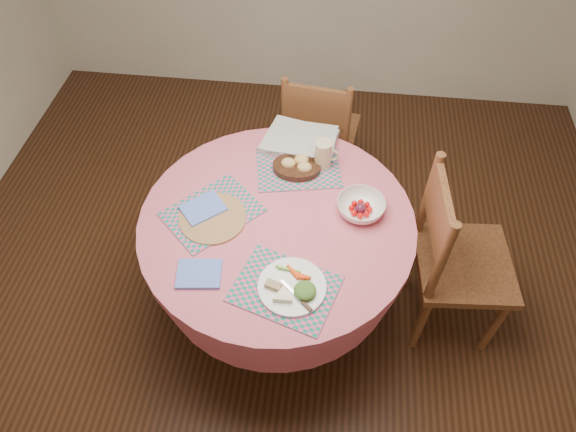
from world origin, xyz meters
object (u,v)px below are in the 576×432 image
(bread_bowl, at_px, (297,166))
(fruit_bowl, at_px, (361,207))
(chair_right, at_px, (454,258))
(chair_back, at_px, (319,132))
(wicker_trivet, at_px, (213,218))
(dinner_plate, at_px, (294,287))
(latte_mug, at_px, (324,154))
(dining_table, at_px, (278,245))

(bread_bowl, height_order, fruit_bowl, bread_bowl)
(chair_right, bearing_deg, chair_back, 34.92)
(chair_right, distance_m, wicker_trivet, 1.15)
(wicker_trivet, bearing_deg, fruit_bowl, 10.24)
(dinner_plate, bearing_deg, wicker_trivet, 141.04)
(bread_bowl, relative_size, latte_mug, 1.59)
(chair_right, height_order, latte_mug, chair_right)
(chair_back, xyz_separation_m, latte_mug, (0.05, -0.56, 0.35))
(chair_back, distance_m, wicker_trivet, 1.07)
(chair_back, distance_m, dinner_plate, 1.30)
(dining_table, height_order, bread_bowl, bread_bowl)
(dining_table, relative_size, fruit_bowl, 4.91)
(chair_back, relative_size, wicker_trivet, 3.07)
(dining_table, height_order, fruit_bowl, fruit_bowl)
(bread_bowl, relative_size, fruit_bowl, 0.91)
(dining_table, distance_m, wicker_trivet, 0.35)
(chair_right, height_order, bread_bowl, chair_right)
(dining_table, height_order, wicker_trivet, wicker_trivet)
(chair_back, relative_size, bread_bowl, 4.00)
(wicker_trivet, relative_size, bread_bowl, 1.30)
(chair_right, distance_m, dinner_plate, 0.86)
(chair_back, distance_m, latte_mug, 0.66)
(latte_mug, bearing_deg, chair_back, 95.26)
(chair_back, bearing_deg, wicker_trivet, 74.18)
(wicker_trivet, bearing_deg, dinner_plate, -38.96)
(chair_right, relative_size, latte_mug, 6.99)
(dining_table, distance_m, dinner_plate, 0.43)
(dinner_plate, xyz_separation_m, latte_mug, (0.06, 0.71, 0.06))
(bread_bowl, xyz_separation_m, latte_mug, (0.12, 0.05, 0.05))
(dinner_plate, bearing_deg, fruit_bowl, 60.12)
(chair_right, bearing_deg, fruit_bowl, 80.94)
(chair_back, height_order, dinner_plate, chair_back)
(dining_table, bearing_deg, bread_bowl, 79.82)
(dining_table, distance_m, chair_right, 0.84)
(wicker_trivet, xyz_separation_m, bread_bowl, (0.34, 0.34, 0.03))
(dinner_plate, distance_m, fruit_bowl, 0.51)
(chair_right, xyz_separation_m, chair_back, (-0.71, 0.87, -0.05))
(fruit_bowl, bearing_deg, chair_right, -4.67)
(chair_back, height_order, wicker_trivet, chair_back)
(dining_table, xyz_separation_m, bread_bowl, (0.06, 0.31, 0.23))
(dining_table, xyz_separation_m, wicker_trivet, (-0.28, -0.03, 0.20))
(dining_table, relative_size, wicker_trivet, 4.13)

